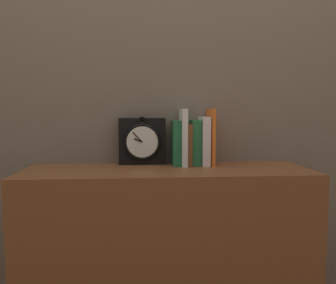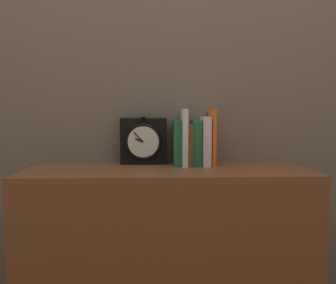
{
  "view_description": "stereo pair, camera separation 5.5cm",
  "coord_description": "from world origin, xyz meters",
  "px_view_note": "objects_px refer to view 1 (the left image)",
  "views": [
    {
      "loc": [
        -0.1,
        -1.3,
        1.1
      ],
      "look_at": [
        0.0,
        0.0,
        0.98
      ],
      "focal_mm": 35.0,
      "sensor_mm": 36.0,
      "label": 1
    },
    {
      "loc": [
        -0.04,
        -1.3,
        1.1
      ],
      "look_at": [
        0.0,
        0.0,
        0.98
      ],
      "focal_mm": 35.0,
      "sensor_mm": 36.0,
      "label": 2
    }
  ],
  "objects_px": {
    "book_slot2_brown": "(188,144)",
    "book_slot4_white": "(204,141)",
    "clock": "(142,141)",
    "book_slot0_green": "(176,143)",
    "book_slot5_orange": "(211,137)",
    "book_slot1_white": "(183,137)",
    "book_slot3_green": "(195,142)"
  },
  "relations": [
    {
      "from": "clock",
      "to": "book_slot4_white",
      "type": "xyz_separation_m",
      "value": [
        0.27,
        -0.03,
        0.0
      ]
    },
    {
      "from": "book_slot1_white",
      "to": "book_slot2_brown",
      "type": "relative_size",
      "value": 1.36
    },
    {
      "from": "clock",
      "to": "book_slot0_green",
      "type": "relative_size",
      "value": 1.1
    },
    {
      "from": "book_slot1_white",
      "to": "book_slot3_green",
      "type": "xyz_separation_m",
      "value": [
        0.05,
        0.01,
        -0.02
      ]
    },
    {
      "from": "book_slot0_green",
      "to": "book_slot5_orange",
      "type": "relative_size",
      "value": 0.79
    },
    {
      "from": "book_slot0_green",
      "to": "book_slot3_green",
      "type": "xyz_separation_m",
      "value": [
        0.08,
        0.0,
        0.0
      ]
    },
    {
      "from": "clock",
      "to": "book_slot3_green",
      "type": "height_order",
      "value": "clock"
    },
    {
      "from": "clock",
      "to": "book_slot4_white",
      "type": "relative_size",
      "value": 1.01
    },
    {
      "from": "book_slot4_white",
      "to": "book_slot5_orange",
      "type": "height_order",
      "value": "book_slot5_orange"
    },
    {
      "from": "clock",
      "to": "book_slot5_orange",
      "type": "bearing_deg",
      "value": -7.1
    },
    {
      "from": "book_slot0_green",
      "to": "book_slot2_brown",
      "type": "height_order",
      "value": "book_slot0_green"
    },
    {
      "from": "book_slot0_green",
      "to": "book_slot5_orange",
      "type": "bearing_deg",
      "value": -2.45
    },
    {
      "from": "book_slot1_white",
      "to": "book_slot2_brown",
      "type": "distance_m",
      "value": 0.04
    },
    {
      "from": "book_slot0_green",
      "to": "book_slot5_orange",
      "type": "distance_m",
      "value": 0.15
    },
    {
      "from": "book_slot3_green",
      "to": "book_slot5_orange",
      "type": "relative_size",
      "value": 0.8
    },
    {
      "from": "book_slot2_brown",
      "to": "book_slot4_white",
      "type": "bearing_deg",
      "value": -2.15
    },
    {
      "from": "clock",
      "to": "book_slot1_white",
      "type": "height_order",
      "value": "book_slot1_white"
    },
    {
      "from": "book_slot5_orange",
      "to": "book_slot0_green",
      "type": "bearing_deg",
      "value": 177.55
    },
    {
      "from": "book_slot0_green",
      "to": "book_slot1_white",
      "type": "relative_size",
      "value": 0.79
    },
    {
      "from": "clock",
      "to": "book_slot3_green",
      "type": "xyz_separation_m",
      "value": [
        0.23,
        -0.03,
        -0.0
      ]
    },
    {
      "from": "book_slot3_green",
      "to": "clock",
      "type": "bearing_deg",
      "value": 173.46
    },
    {
      "from": "book_slot0_green",
      "to": "book_slot2_brown",
      "type": "relative_size",
      "value": 1.08
    },
    {
      "from": "book_slot3_green",
      "to": "book_slot2_brown",
      "type": "bearing_deg",
      "value": -170.78
    },
    {
      "from": "book_slot2_brown",
      "to": "book_slot3_green",
      "type": "xyz_separation_m",
      "value": [
        0.03,
        0.0,
        0.01
      ]
    },
    {
      "from": "clock",
      "to": "book_slot2_brown",
      "type": "xyz_separation_m",
      "value": [
        0.2,
        -0.03,
        -0.01
      ]
    },
    {
      "from": "clock",
      "to": "book_slot5_orange",
      "type": "distance_m",
      "value": 0.3
    },
    {
      "from": "book_slot2_brown",
      "to": "book_slot4_white",
      "type": "distance_m",
      "value": 0.07
    },
    {
      "from": "book_slot2_brown",
      "to": "book_slot3_green",
      "type": "height_order",
      "value": "book_slot3_green"
    },
    {
      "from": "book_slot0_green",
      "to": "book_slot5_orange",
      "type": "xyz_separation_m",
      "value": [
        0.15,
        -0.01,
        0.03
      ]
    },
    {
      "from": "clock",
      "to": "book_slot1_white",
      "type": "bearing_deg",
      "value": -11.97
    },
    {
      "from": "book_slot0_green",
      "to": "book_slot4_white",
      "type": "xyz_separation_m",
      "value": [
        0.12,
        -0.0,
        0.01
      ]
    },
    {
      "from": "book_slot4_white",
      "to": "book_slot5_orange",
      "type": "bearing_deg",
      "value": -6.37
    }
  ]
}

